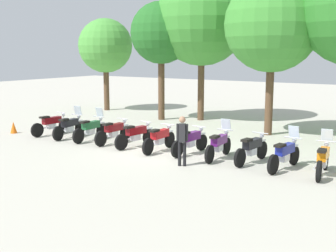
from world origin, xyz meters
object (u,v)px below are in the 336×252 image
(motorcycle_7, at_px, (219,144))
(person_0, at_px, (182,137))
(motorcycle_0, at_px, (52,124))
(tree_0, at_px, (105,46))
(motorcycle_6, at_px, (190,141))
(tree_2, at_px, (202,19))
(motorcycle_3, at_px, (114,131))
(motorcycle_8, at_px, (252,148))
(motorcycle_2, at_px, (91,129))
(tree_1, at_px, (161,33))
(traffic_cone, at_px, (14,127))
(motorcycle_1, at_px, (70,126))
(motorcycle_5, at_px, (160,138))
(motorcycle_9, at_px, (285,154))
(motorcycle_10, at_px, (323,159))
(motorcycle_4, at_px, (136,135))
(tree_3, at_px, (272,25))

(motorcycle_7, height_order, person_0, person_0)
(motorcycle_0, height_order, tree_0, tree_0)
(motorcycle_6, distance_m, tree_2, 9.76)
(motorcycle_3, relative_size, motorcycle_8, 1.00)
(motorcycle_6, bearing_deg, tree_2, 32.10)
(motorcycle_2, bearing_deg, person_0, -108.65)
(tree_1, relative_size, traffic_cone, 11.92)
(motorcycle_8, bearing_deg, traffic_cone, 100.97)
(motorcycle_1, height_order, motorcycle_5, motorcycle_1)
(person_0, bearing_deg, motorcycle_0, 56.03)
(motorcycle_1, bearing_deg, motorcycle_9, -97.58)
(motorcycle_10, relative_size, traffic_cone, 3.98)
(motorcycle_2, relative_size, tree_0, 0.37)
(motorcycle_2, distance_m, tree_1, 7.88)
(motorcycle_3, relative_size, motorcycle_10, 1.00)
(motorcycle_1, height_order, motorcycle_3, motorcycle_1)
(person_0, height_order, traffic_cone, person_0)
(tree_1, bearing_deg, motorcycle_5, -56.73)
(motorcycle_1, xyz_separation_m, motorcycle_6, (6.14, 0.17, -0.01))
(motorcycle_1, height_order, tree_2, tree_2)
(motorcycle_6, distance_m, traffic_cone, 9.19)
(motorcycle_1, height_order, tree_0, tree_0)
(motorcycle_4, relative_size, motorcycle_9, 1.00)
(motorcycle_1, relative_size, tree_3, 0.31)
(motorcycle_7, bearing_deg, motorcycle_5, 90.76)
(motorcycle_10, xyz_separation_m, traffic_cone, (-14.04, -0.63, -0.24))
(motorcycle_0, distance_m, tree_3, 11.01)
(tree_1, xyz_separation_m, traffic_cone, (-3.53, -7.31, -4.53))
(motorcycle_2, bearing_deg, motorcycle_0, 87.11)
(motorcycle_8, bearing_deg, motorcycle_0, 97.46)
(motorcycle_7, distance_m, tree_3, 6.99)
(person_0, bearing_deg, motorcycle_9, -87.06)
(traffic_cone, bearing_deg, tree_2, 56.80)
(person_0, xyz_separation_m, tree_0, (-11.60, 9.59, 3.19))
(motorcycle_8, bearing_deg, tree_1, 58.07)
(tree_2, height_order, tree_3, tree_2)
(motorcycle_7, xyz_separation_m, traffic_cone, (-10.37, -0.81, -0.24))
(motorcycle_7, height_order, tree_3, tree_3)
(tree_1, height_order, tree_3, tree_3)
(motorcycle_10, height_order, tree_3, tree_3)
(motorcycle_7, relative_size, motorcycle_9, 1.00)
(tree_3, bearing_deg, motorcycle_2, -137.87)
(tree_0, bearing_deg, tree_1, -15.38)
(motorcycle_5, bearing_deg, motorcycle_10, -91.27)
(tree_3, bearing_deg, motorcycle_10, -55.64)
(tree_1, distance_m, tree_3, 6.81)
(tree_2, relative_size, tree_3, 1.14)
(motorcycle_9, xyz_separation_m, person_0, (-3.03, -1.47, 0.47))
(person_0, xyz_separation_m, tree_2, (-4.32, 9.19, 4.57))
(motorcycle_4, xyz_separation_m, motorcycle_10, (7.34, -0.10, 0.01))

